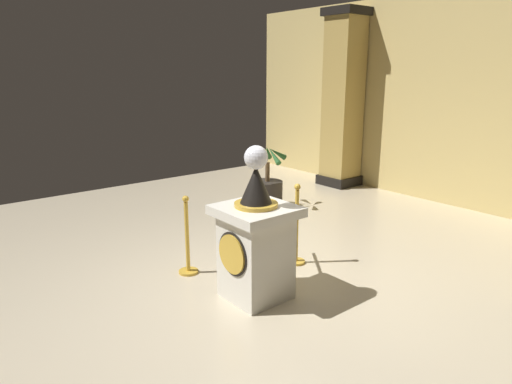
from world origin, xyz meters
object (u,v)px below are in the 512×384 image
Objects in this scene: stanchion_far at (188,247)px; potted_palm_left at (267,189)px; pedestal_clock at (256,241)px; stanchion_near at (296,236)px.

potted_palm_left is (-1.58, 2.63, -0.01)m from stanchion_far.
pedestal_clock is at bearing -42.61° from potted_palm_left.
stanchion_far is at bearing -116.41° from stanchion_near.
potted_palm_left is at bearing 147.62° from stanchion_near.
pedestal_clock is at bearing -68.60° from stanchion_near.
pedestal_clock is 1.71× the size of stanchion_far.
pedestal_clock is at bearing 14.31° from stanchion_far.
stanchion_far is (-1.00, -0.25, -0.31)m from pedestal_clock.
stanchion_far is at bearing -165.69° from pedestal_clock.
stanchion_near is 1.07× the size of stanchion_far.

